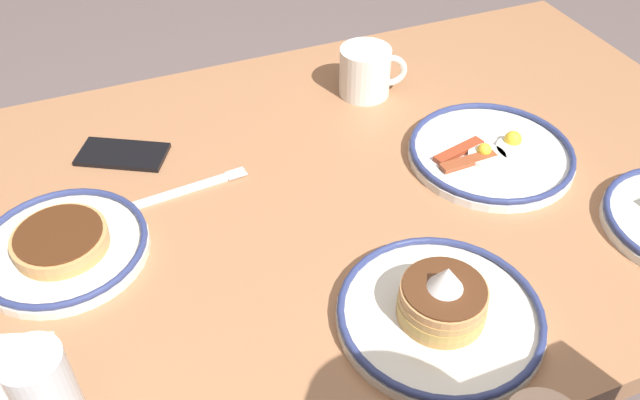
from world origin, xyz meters
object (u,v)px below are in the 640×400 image
at_px(plate_center_pancakes, 62,246).
at_px(fork_far, 189,189).
at_px(drinking_glass, 48,399).
at_px(plate_near_main, 491,153).
at_px(coffee_mug, 366,71).
at_px(plate_far_companion, 441,310).
at_px(cell_phone, 123,154).

relative_size(plate_center_pancakes, fork_far, 1.22).
bearing_deg(drinking_glass, plate_near_main, -161.56).
xyz_separation_m(plate_near_main, drinking_glass, (0.71, 0.24, 0.05)).
bearing_deg(plate_near_main, coffee_mug, -67.82).
bearing_deg(drinking_glass, coffee_mug, -140.48).
height_order(coffee_mug, drinking_glass, drinking_glass).
distance_m(plate_center_pancakes, coffee_mug, 0.61).
xyz_separation_m(plate_far_companion, coffee_mug, (-0.14, -0.53, 0.03)).
bearing_deg(cell_phone, fork_far, 151.79).
relative_size(drinking_glass, cell_phone, 0.92).
bearing_deg(plate_far_companion, fork_far, -57.80).
xyz_separation_m(drinking_glass, fork_far, (-0.23, -0.35, -0.06)).
xyz_separation_m(plate_far_companion, fork_far, (0.23, -0.37, -0.02)).
distance_m(coffee_mug, cell_phone, 0.46).
relative_size(plate_center_pancakes, plate_far_companion, 0.90).
bearing_deg(plate_near_main, cell_phone, -22.77).
distance_m(coffee_mug, fork_far, 0.41).
bearing_deg(drinking_glass, plate_far_companion, 176.74).
distance_m(plate_near_main, fork_far, 0.49).
height_order(drinking_glass, fork_far, drinking_glass).
height_order(plate_near_main, fork_far, plate_near_main).
bearing_deg(coffee_mug, plate_near_main, 112.18).
relative_size(cell_phone, fork_far, 0.74).
bearing_deg(drinking_glass, plate_center_pancakes, -96.85).
bearing_deg(plate_center_pancakes, plate_near_main, 176.64).
distance_m(drinking_glass, fork_far, 0.42).
bearing_deg(fork_far, plate_center_pancakes, 19.54).
bearing_deg(coffee_mug, drinking_glass, 39.52).
bearing_deg(plate_far_companion, drinking_glass, -3.26).
xyz_separation_m(plate_near_main, plate_center_pancakes, (0.68, -0.04, 0.00)).
height_order(plate_near_main, drinking_glass, drinking_glass).
distance_m(plate_center_pancakes, fork_far, 0.21).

